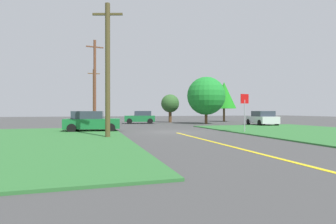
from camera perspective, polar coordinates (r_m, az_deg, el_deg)
The scene contains 14 objects.
ground_plane at distance 20.87m, azimuth 1.06°, elevation -4.26°, with size 120.00×120.00×0.00m, color #414141.
grass_verge_right at distance 22.84m, azimuth 29.51°, elevation -3.81°, with size 12.00×20.00×0.08m, color #2E6C31.
grass_verge_left at distance 16.39m, azimuth -30.16°, elevation -5.40°, with size 12.00×20.00×0.08m, color #2E6C31.
lane_stripe_center at distance 13.49m, azimuth 11.39°, elevation -6.74°, with size 0.20×14.00×0.01m, color yellow.
stop_sign at distance 20.94m, azimuth 16.04°, elevation 1.31°, with size 0.72×0.11×2.91m.
car_approaching_junction at distance 34.62m, azimuth -5.92°, elevation -1.13°, with size 4.04×2.39×1.62m.
parked_car_near_building at distance 21.88m, azimuth -16.05°, elevation -1.95°, with size 4.39×2.44×1.62m.
car_on_crossroad at distance 31.91m, azimuth 19.47°, elevation -1.26°, with size 2.77×4.70×1.62m.
utility_pole_near at distance 16.65m, azimuth -12.77°, elevation 8.98°, with size 1.76×0.64×8.11m.
utility_pole_mid at distance 29.39m, azimuth -15.36°, elevation 6.21°, with size 1.80×0.39×9.11m.
utility_pole_far at distance 42.09m, azimuth -15.55°, elevation 3.56°, with size 1.80×0.32×7.93m.
oak_tree_left at distance 34.02m, azimuth 8.14°, elevation 3.42°, with size 4.80×4.80×5.93m.
pine_tree_center at distance 37.82m, azimuth 0.46°, elevation 1.80°, with size 2.56×2.56×3.97m.
oak_tree_right at distance 41.79m, azimuth 11.87°, elevation 3.51°, with size 3.67×3.67×6.04m.
Camera 1 is at (-6.25, -19.84, 1.65)m, focal length 28.54 mm.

